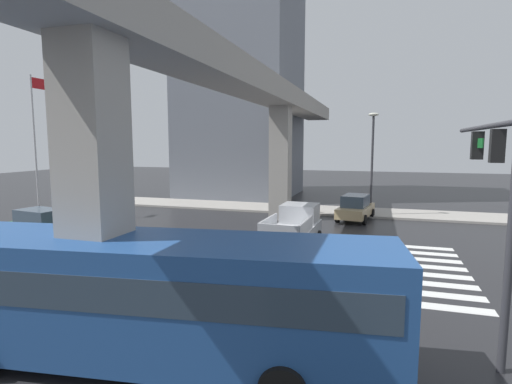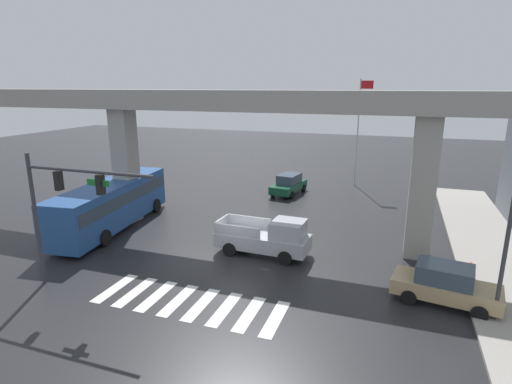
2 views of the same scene
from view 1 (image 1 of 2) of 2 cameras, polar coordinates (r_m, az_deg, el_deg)
name	(u,v)px [view 1 (image 1 of 2)]	position (r m, az deg, el deg)	size (l,w,h in m)	color
ground_plane	(310,261)	(18.17, 7.62, -9.61)	(120.00, 120.00, 0.00)	#232326
crosswalk_stripes	(432,271)	(18.08, 23.63, -10.20)	(8.25, 2.80, 0.01)	silver
elevated_overpass	(232,90)	(18.52, -3.47, 14.25)	(52.69, 2.20, 8.80)	#9E9991
office_building	(242,40)	(41.44, -1.99, 20.68)	(11.14, 10.19, 30.04)	slate
sidewalk_east	(313,210)	(31.26, 8.05, -2.50)	(4.00, 36.00, 0.15)	#9E9991
pickup_truck	(294,230)	(19.64, 5.43, -5.35)	(5.17, 2.23, 2.08)	#A8AAAF
city_bus	(159,293)	(9.79, -13.59, -13.75)	(3.85, 11.03, 2.99)	#234C8C
sedan_dark_green	(41,226)	(24.00, -28.09, -4.22)	(2.42, 4.51, 1.72)	#14472D
sedan_tan	(356,208)	(27.87, 13.90, -2.16)	(4.52, 2.46, 1.72)	tan
traffic_signal_mast	(494,174)	(11.90, 30.62, 2.26)	(6.49, 0.32, 6.20)	#38383D
street_lamp_near_corner	(372,152)	(29.28, 16.14, 5.48)	(0.44, 0.70, 7.24)	#38383D
fire_hydrant	(316,209)	(29.57, 8.51, -2.35)	(0.24, 0.24, 0.85)	red
flagpole	(36,137)	(30.89, -28.73, 6.89)	(1.16, 0.12, 9.62)	silver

